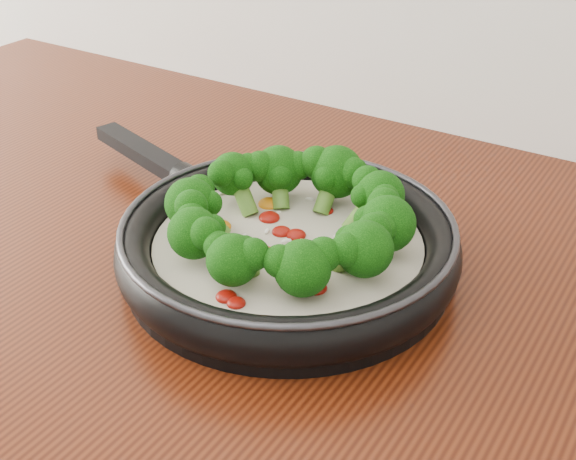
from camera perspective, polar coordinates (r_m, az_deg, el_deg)
The scene contains 1 object.
skillet at distance 0.78m, azimuth -0.03°, elevation -0.60°, with size 0.59×0.44×0.10m.
Camera 1 is at (0.44, 0.50, 1.34)m, focal length 47.13 mm.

